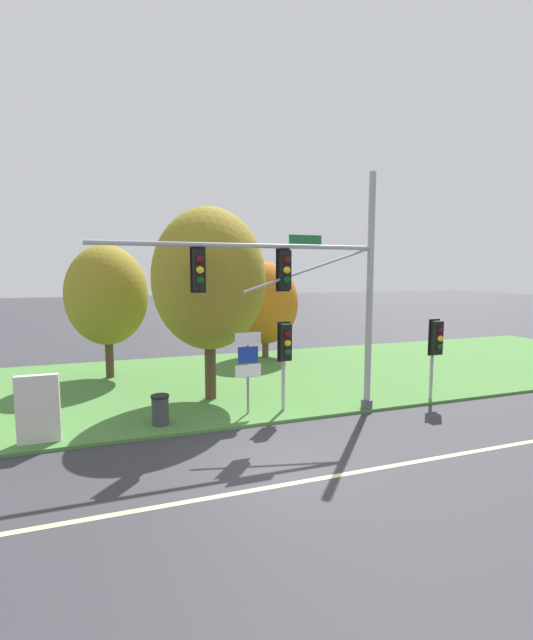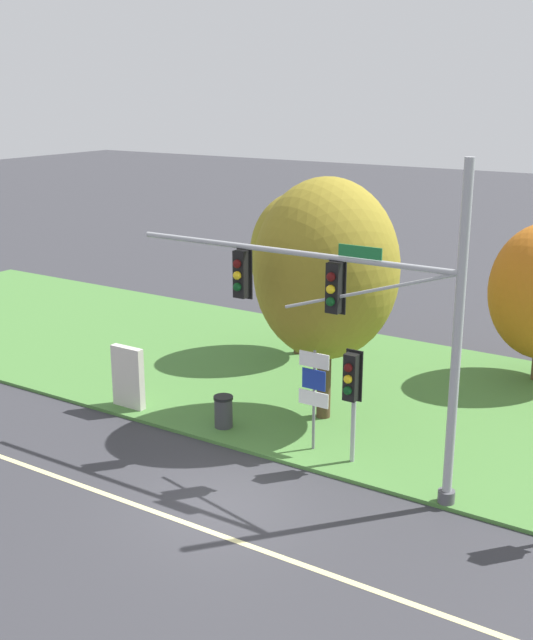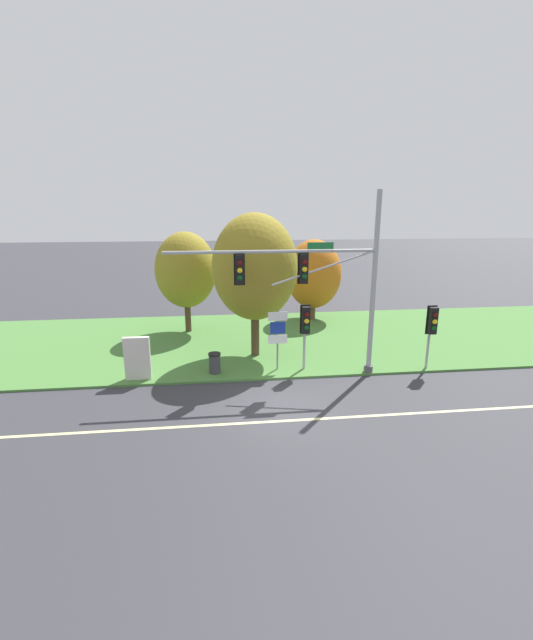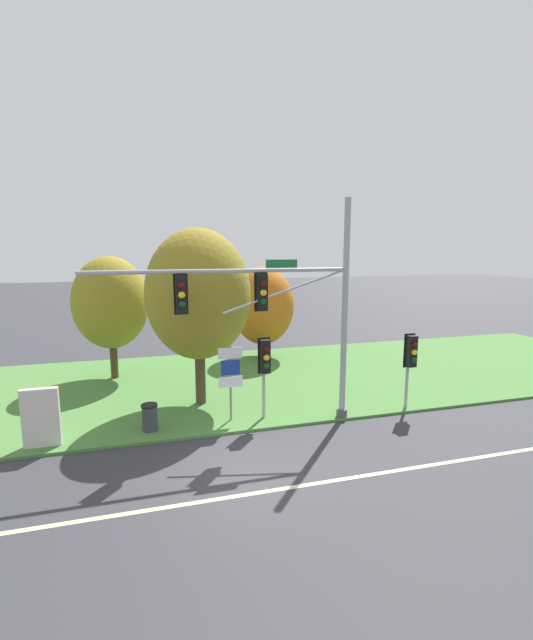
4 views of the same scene
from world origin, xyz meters
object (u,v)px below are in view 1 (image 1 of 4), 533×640
at_px(info_kiosk, 38,409).
at_px(trash_bin, 160,410).
at_px(tree_left_of_mast, 209,279).
at_px(route_sign_post, 248,361).
at_px(tree_nearest_road, 107,295).
at_px(pedestrian_signal_near_kerb, 436,342).
at_px(pedestrian_signal_further_along, 285,347).
at_px(traffic_signal_mast, 305,282).
at_px(tree_behind_signpost, 265,303).

xyz_separation_m(info_kiosk, trash_bin, (3.30, 0.32, -0.47)).
relative_size(tree_left_of_mast, trash_bin, 7.55).
relative_size(route_sign_post, tree_nearest_road, 0.47).
bearing_deg(pedestrian_signal_near_kerb, pedestrian_signal_further_along, 174.50).
bearing_deg(tree_left_of_mast, traffic_signal_mast, -49.67).
distance_m(info_kiosk, trash_bin, 3.35).
distance_m(pedestrian_signal_near_kerb, info_kiosk, 13.15).
xyz_separation_m(traffic_signal_mast, pedestrian_signal_further_along, (-0.42, 0.57, -2.17)).
bearing_deg(pedestrian_signal_further_along, traffic_signal_mast, -53.53).
distance_m(pedestrian_signal_near_kerb, trash_bin, 9.95).
bearing_deg(tree_left_of_mast, tree_nearest_road, 127.66).
bearing_deg(info_kiosk, route_sign_post, 3.95).
xyz_separation_m(tree_behind_signpost, trash_bin, (-6.48, -8.79, -2.53)).
bearing_deg(traffic_signal_mast, pedestrian_signal_further_along, 126.47).
distance_m(tree_left_of_mast, trash_bin, 4.97).
bearing_deg(traffic_signal_mast, tree_nearest_road, 128.71).
height_order(pedestrian_signal_near_kerb, tree_nearest_road, tree_nearest_road).
bearing_deg(route_sign_post, tree_left_of_mast, 111.72).
distance_m(tree_left_of_mast, info_kiosk, 6.85).
bearing_deg(tree_behind_signpost, tree_nearest_road, -166.48).
relative_size(pedestrian_signal_near_kerb, info_kiosk, 1.58).
distance_m(tree_nearest_road, info_kiosk, 7.88).
bearing_deg(trash_bin, tree_behind_signpost, 53.61).
height_order(traffic_signal_mast, tree_nearest_road, traffic_signal_mast).
bearing_deg(route_sign_post, pedestrian_signal_further_along, -11.79).
relative_size(pedestrian_signal_near_kerb, trash_bin, 3.22).
relative_size(pedestrian_signal_further_along, info_kiosk, 1.61).
xyz_separation_m(traffic_signal_mast, pedestrian_signal_near_kerb, (5.27, 0.02, -2.22)).
xyz_separation_m(tree_nearest_road, tree_left_of_mast, (3.60, -4.67, 0.75)).
height_order(pedestrian_signal_further_along, info_kiosk, pedestrian_signal_further_along).
bearing_deg(traffic_signal_mast, route_sign_post, 153.33).
xyz_separation_m(pedestrian_signal_near_kerb, tree_behind_signpost, (-3.30, 9.49, 0.85)).
distance_m(tree_nearest_road, tree_behind_signpost, 8.30).
relative_size(pedestrian_signal_near_kerb, tree_behind_signpost, 0.57).
distance_m(traffic_signal_mast, info_kiosk, 8.54).
height_order(info_kiosk, trash_bin, info_kiosk).
xyz_separation_m(route_sign_post, tree_left_of_mast, (-0.83, 2.09, 2.65)).
xyz_separation_m(route_sign_post, tree_nearest_road, (-4.43, 6.76, 1.90)).
relative_size(traffic_signal_mast, trash_bin, 9.74).
bearing_deg(pedestrian_signal_further_along, trash_bin, 177.91).
relative_size(tree_left_of_mast, info_kiosk, 3.70).
bearing_deg(traffic_signal_mast, pedestrian_signal_near_kerb, 0.24).
bearing_deg(route_sign_post, traffic_signal_mast, -26.67).
bearing_deg(tree_behind_signpost, tree_left_of_mast, -123.95).
xyz_separation_m(pedestrian_signal_further_along, tree_left_of_mast, (-2.05, 2.34, 2.23)).
distance_m(tree_nearest_road, trash_bin, 7.73).
height_order(pedestrian_signal_further_along, route_sign_post, pedestrian_signal_further_along).
xyz_separation_m(pedestrian_signal_near_kerb, pedestrian_signal_further_along, (-5.69, 0.55, 0.05)).
bearing_deg(pedestrian_signal_near_kerb, tree_left_of_mast, 159.52).
relative_size(pedestrian_signal_near_kerb, tree_nearest_road, 0.51).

